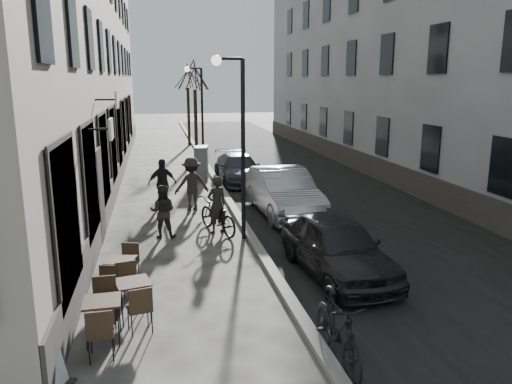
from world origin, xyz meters
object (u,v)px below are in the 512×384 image
object	(u,v)px
bicycle	(217,215)
car_mid	(283,192)
moped	(337,330)
car_far	(238,168)
pedestrian_mid	(192,184)
pedestrian_near	(163,211)
bistro_set_b	(134,296)
tree_near	(195,75)
utility_cabinet	(201,163)
car_near	(337,246)
streetlamp_near	(237,128)
streetlamp_far	(199,106)
bistro_set_a	(103,316)
tree_far	(187,76)
bistro_set_c	(121,272)
pedestrian_far	(162,183)
sign_board	(47,364)

from	to	relation	value
bicycle	car_mid	bearing A→B (deg)	-169.36
moped	car_far	bearing A→B (deg)	85.88
pedestrian_mid	pedestrian_near	bearing A→B (deg)	60.18
bicycle	bistro_set_b	bearing A→B (deg)	44.00
tree_near	utility_cabinet	distance (m)	7.44
car_near	bicycle	bearing A→B (deg)	116.82
streetlamp_near	bicycle	xyz separation A→B (m)	(-0.50, 0.71, -2.63)
pedestrian_near	car_far	bearing A→B (deg)	-101.66
bistro_set_b	car_mid	xyz separation A→B (m)	(4.65, 6.72, 0.32)
streetlamp_far	bistro_set_b	bearing A→B (deg)	-99.41
bistro_set_a	car_mid	xyz separation A→B (m)	(5.13, 7.48, 0.31)
tree_far	car_near	xyz separation A→B (m)	(1.75, -24.11, -3.97)
bistro_set_c	bistro_set_a	bearing A→B (deg)	-79.87
bistro_set_b	pedestrian_near	bearing A→B (deg)	69.82
tree_far	bicycle	distance (m)	20.72
tree_near	pedestrian_near	size ratio (longest dim) A/B	3.69
bicycle	moped	xyz separation A→B (m)	(1.02, -7.35, 0.06)
streetlamp_far	bistro_set_c	distance (m)	15.60
bistro_set_a	car_far	bearing A→B (deg)	68.76
bistro_set_c	tree_near	bearing A→B (deg)	95.03
bistro_set_c	pedestrian_mid	bearing A→B (deg)	87.84
bistro_set_b	car_near	world-z (taller)	car_near
bistro_set_a	pedestrian_far	xyz separation A→B (m)	(1.18, 9.23, 0.41)
car_near	tree_far	bearing A→B (deg)	89.69
streetlamp_near	car_far	bearing A→B (deg)	80.45
tree_near	car_mid	world-z (taller)	tree_near
sign_board	car_near	size ratio (longest dim) A/B	0.29
sign_board	car_near	distance (m)	6.66
bistro_set_a	car_mid	world-z (taller)	car_mid
sign_board	pedestrian_near	distance (m)	7.39
car_far	bistro_set_b	bearing A→B (deg)	-109.95
pedestrian_far	moped	bearing A→B (deg)	-93.53
bistro_set_c	sign_board	distance (m)	3.63
car_mid	tree_near	bearing A→B (deg)	95.76
car_far	pedestrian_near	bearing A→B (deg)	-116.66
pedestrian_far	pedestrian_mid	bearing A→B (deg)	-44.62
bistro_set_b	utility_cabinet	world-z (taller)	utility_cabinet
pedestrian_mid	car_far	xyz separation A→B (m)	(2.37, 4.42, -0.31)
bistro_set_b	pedestrian_near	size ratio (longest dim) A/B	1.01
car_near	streetlamp_near	bearing A→B (deg)	115.92
bistro_set_b	bistro_set_c	bearing A→B (deg)	90.00
bistro_set_a	moped	bearing A→B (deg)	-23.36
streetlamp_near	car_near	size ratio (longest dim) A/B	1.24
pedestrian_near	car_far	size ratio (longest dim) A/B	0.36
car_far	pedestrian_mid	bearing A→B (deg)	-119.96
sign_board	tree_far	bearing A→B (deg)	100.30
tree_far	bistro_set_c	xyz separation A→B (m)	(-3.11, -24.05, -4.23)
bistro_set_a	car_far	world-z (taller)	car_far
pedestrian_mid	car_far	size ratio (longest dim) A/B	0.43
bistro_set_c	car_near	world-z (taller)	car_near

